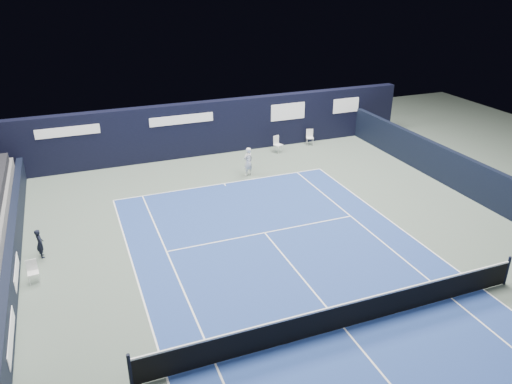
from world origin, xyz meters
TOP-DOWN VIEW (x-y plane):
  - ground at (0.00, 2.00)m, footprint 48.00×48.00m
  - court_surface at (0.00, 0.00)m, footprint 10.97×23.77m
  - enclosure_wall_right at (10.50, 6.00)m, footprint 0.30×22.00m
  - folding_chair_back_a at (4.41, 15.29)m, footprint 0.55×0.57m
  - folding_chair_back_b at (6.83, 15.77)m, footprint 0.52×0.51m
  - line_judge_chair at (-8.85, 6.14)m, footprint 0.40×0.38m
  - line_judge at (-8.60, 7.78)m, footprint 0.36×0.47m
  - court_markings at (0.00, 0.00)m, footprint 11.03×23.83m
  - tennis_net at (0.00, 0.00)m, footprint 12.90×0.10m
  - back_sponsor_wall at (0.01, 16.50)m, footprint 26.00×0.63m
  - side_barrier_left at (-9.50, 5.97)m, footprint 0.33×22.00m
  - tennis_player at (1.55, 12.51)m, footprint 0.66×0.89m

SIDE VIEW (x-z plane):
  - ground at x=0.00m, z-range 0.00..0.00m
  - court_surface at x=0.00m, z-range 0.00..0.01m
  - court_markings at x=0.00m, z-range 0.01..0.01m
  - line_judge_chair at x=-8.85m, z-range 0.06..0.89m
  - tennis_net at x=0.00m, z-range -0.04..1.06m
  - folding_chair_back_b at x=6.83m, z-range 0.07..1.02m
  - line_judge at x=-8.60m, z-range 0.00..1.17m
  - side_barrier_left at x=-9.50m, z-range 0.00..1.20m
  - folding_chair_back_a at x=4.41m, z-range 0.16..1.14m
  - tennis_player at x=1.55m, z-range 0.00..1.53m
  - enclosure_wall_right at x=10.50m, z-range 0.00..1.80m
  - back_sponsor_wall at x=0.01m, z-range 0.00..3.10m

